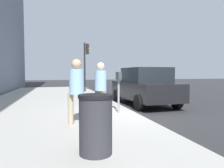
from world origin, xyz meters
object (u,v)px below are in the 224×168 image
pedestrian_bystander (77,87)px  parked_sedan_near (144,86)px  parking_meter (119,83)px  pedestrian_at_meter (101,85)px  trash_bin (96,124)px  traffic_signal (86,59)px

pedestrian_bystander → parked_sedan_near: (3.68, -3.48, -0.27)m
parking_meter → pedestrian_at_meter: bearing=115.1°
trash_bin → pedestrian_at_meter: bearing=-12.9°
pedestrian_at_meter → trash_bin: bearing=-128.1°
traffic_signal → trash_bin: size_ratio=3.56×
parking_meter → traffic_signal: 8.76m
traffic_signal → trash_bin: 12.28m
pedestrian_at_meter → pedestrian_bystander: (-1.04, 0.85, 0.02)m
trash_bin → parked_sedan_near: bearing=-30.3°
parking_meter → pedestrian_at_meter: 0.77m
trash_bin → pedestrian_bystander: bearing=4.0°
pedestrian_bystander → parked_sedan_near: 5.08m
pedestrian_at_meter → pedestrian_bystander: size_ratio=0.98×
parked_sedan_near → trash_bin: (-5.71, 3.34, -0.24)m
parked_sedan_near → pedestrian_bystander: bearing=136.6°
pedestrian_at_meter → traffic_signal: size_ratio=0.47×
parked_sedan_near → trash_bin: 6.62m
parking_meter → parked_sedan_near: 3.03m
pedestrian_at_meter → trash_bin: pedestrian_at_meter is taller
parking_meter → traffic_signal: (8.65, -0.01, 1.41)m
pedestrian_at_meter → parking_meter: bearing=0.0°
traffic_signal → parking_meter: bearing=179.9°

